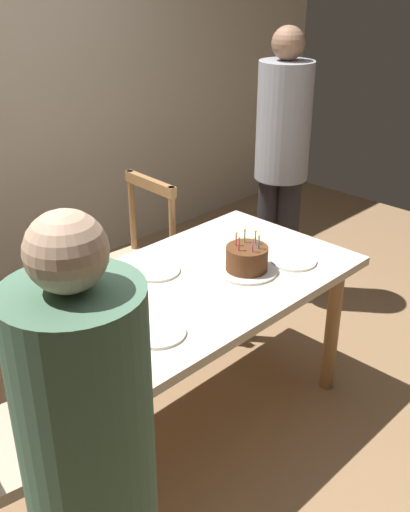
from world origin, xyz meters
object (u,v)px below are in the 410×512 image
plate_near_guest (293,260)px  chair_spindle_back (129,270)px  plate_far_side (156,270)px  dining_table (197,301)px  person_celebrant (91,471)px  birthday_cake (247,260)px  plate_near_celebrant (157,332)px  person_guest (282,154)px

plate_near_guest → chair_spindle_back: chair_spindle_back is taller
plate_far_side → plate_near_guest: same height
dining_table → person_celebrant: person_celebrant is taller
chair_spindle_back → person_celebrant: 1.95m
plate_near_guest → birthday_cake: bearing=157.9°
chair_spindle_back → birthday_cake: bearing=-89.4°
dining_table → plate_near_guest: bearing=-23.4°
person_celebrant → birthday_cake: bearing=24.9°
plate_far_side → plate_near_guest: (0.51, -0.38, 0.00)m
plate_near_celebrant → plate_far_side: same height
chair_spindle_back → plate_near_guest: bearing=-76.0°
chair_spindle_back → plate_near_celebrant: bearing=-123.1°
dining_table → person_guest: bearing=21.7°
plate_far_side → plate_near_guest: size_ratio=1.00×
dining_table → person_celebrant: size_ratio=0.93×
person_celebrant → person_guest: person_guest is taller
dining_table → person_celebrant: 1.28m
plate_near_guest → person_celebrant: size_ratio=0.14×
chair_spindle_back → dining_table: bearing=-105.5°
person_celebrant → person_guest: bearing=27.4°
birthday_cake → chair_spindle_back: (-0.01, 0.84, -0.35)m
birthday_cake → person_guest: person_guest is taller
birthday_cake → plate_far_side: 0.41m
plate_near_guest → plate_near_celebrant: bearing=180.0°
plate_near_celebrant → plate_near_guest: same height
dining_table → birthday_cake: 0.28m
chair_spindle_back → person_guest: bearing=-15.0°
birthday_cake → person_guest: size_ratio=0.17×
plate_far_side → plate_near_guest: bearing=-36.6°
dining_table → plate_near_guest: (0.44, -0.19, 0.11)m
birthday_cake → person_guest: 1.15m
dining_table → plate_near_celebrant: 0.46m
birthday_cake → person_celebrant: size_ratio=0.18×
person_guest → plate_near_celebrant: bearing=-157.4°
birthday_cake → plate_far_side: bearing=134.8°
plate_far_side → chair_spindle_back: 0.69m
plate_far_side → person_celebrant: person_celebrant is taller
dining_table → plate_far_side: (-0.07, 0.19, 0.11)m
birthday_cake → plate_near_celebrant: size_ratio=1.27×
plate_far_side → dining_table: bearing=-69.0°
dining_table → plate_near_celebrant: (-0.40, -0.19, 0.11)m
plate_near_celebrant → person_celebrant: bearing=-142.6°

